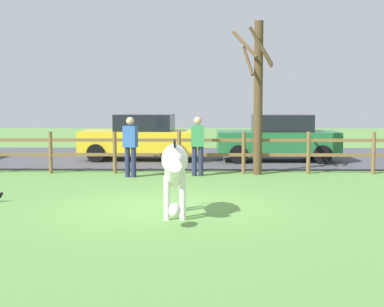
{
  "coord_description": "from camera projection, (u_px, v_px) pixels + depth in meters",
  "views": [
    {
      "loc": [
        0.67,
        -11.15,
        2.13
      ],
      "look_at": [
        0.49,
        0.68,
        0.99
      ],
      "focal_mm": 53.29,
      "sensor_mm": 36.0,
      "label": 1
    }
  ],
  "objects": [
    {
      "name": "visitor_right_of_tree",
      "position": [
        130.0,
        144.0,
        15.47
      ],
      "size": [
        0.41,
        0.31,
        1.64
      ],
      "color": "#232847",
      "rests_on": "ground_plane"
    },
    {
      "name": "parked_car_green",
      "position": [
        278.0,
        137.0,
        19.08
      ],
      "size": [
        4.01,
        1.91,
        1.56
      ],
      "color": "#236B38",
      "rests_on": "parking_asphalt"
    },
    {
      "name": "ground_plane",
      "position": [
        167.0,
        206.0,
        11.32
      ],
      "size": [
        60.0,
        60.0,
        0.0
      ],
      "primitive_type": "plane",
      "color": "#5B8C42"
    },
    {
      "name": "parked_car_yellow",
      "position": [
        142.0,
        137.0,
        19.4
      ],
      "size": [
        4.09,
        2.07,
        1.56
      ],
      "color": "yellow",
      "rests_on": "parking_asphalt"
    },
    {
      "name": "bare_tree",
      "position": [
        258.0,
        93.0,
        15.86
      ],
      "size": [
        1.13,
        0.99,
        4.28
      ],
      "color": "#513A23",
      "rests_on": "ground_plane"
    },
    {
      "name": "parking_asphalt",
      "position": [
        182.0,
        157.0,
        20.57
      ],
      "size": [
        28.0,
        7.4,
        0.05
      ],
      "primitive_type": "cube",
      "color": "#47474C",
      "rests_on": "ground_plane"
    },
    {
      "name": "visitor_left_of_tree",
      "position": [
        198.0,
        143.0,
        15.71
      ],
      "size": [
        0.36,
        0.22,
        1.64
      ],
      "color": "#232847",
      "rests_on": "ground_plane"
    },
    {
      "name": "paddock_fence",
      "position": [
        147.0,
        150.0,
        16.24
      ],
      "size": [
        20.37,
        0.11,
        1.2
      ],
      "color": "brown",
      "rests_on": "ground_plane"
    },
    {
      "name": "zebra",
      "position": [
        175.0,
        166.0,
        10.27
      ],
      "size": [
        0.53,
        1.94,
        1.41
      ],
      "color": "white",
      "rests_on": "ground_plane"
    }
  ]
}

